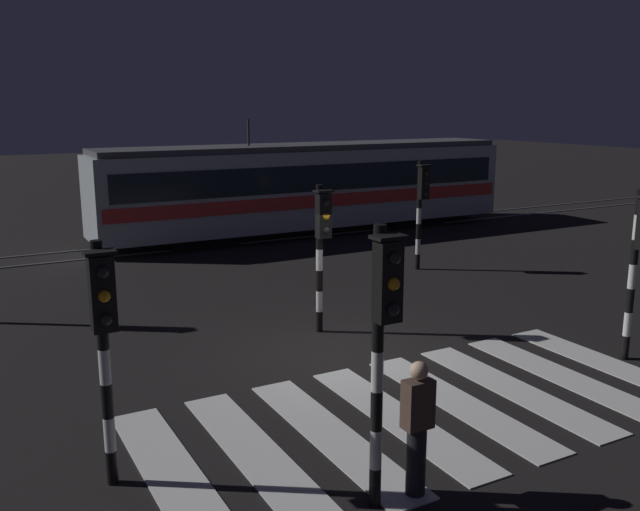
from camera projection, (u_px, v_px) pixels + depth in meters
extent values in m
plane|color=black|center=(336.00, 353.00, 13.08)|extent=(120.00, 120.00, 0.00)
cube|color=#59595E|center=(172.00, 250.00, 22.22)|extent=(80.00, 0.12, 0.03)
cube|color=#59595E|center=(159.00, 243.00, 23.45)|extent=(80.00, 0.12, 0.03)
cube|color=silver|center=(173.00, 475.00, 8.75)|extent=(0.72, 4.10, 0.02)
cube|color=silver|center=(256.00, 454.00, 9.29)|extent=(0.72, 4.10, 0.02)
cube|color=silver|center=(331.00, 435.00, 9.82)|extent=(0.72, 4.10, 0.02)
cube|color=silver|center=(398.00, 418.00, 10.36)|extent=(0.72, 4.10, 0.02)
cube|color=silver|center=(458.00, 403.00, 10.89)|extent=(0.72, 4.10, 0.02)
cube|color=silver|center=(512.00, 389.00, 11.43)|extent=(0.72, 4.10, 0.02)
cube|color=silver|center=(562.00, 376.00, 11.96)|extent=(0.72, 4.10, 0.02)
cube|color=silver|center=(607.00, 364.00, 12.50)|extent=(0.72, 4.10, 0.02)
cylinder|color=black|center=(319.00, 321.00, 14.29)|extent=(0.14, 0.14, 0.44)
cylinder|color=white|center=(319.00, 301.00, 14.20)|extent=(0.14, 0.14, 0.44)
cylinder|color=black|center=(319.00, 281.00, 14.11)|extent=(0.14, 0.14, 0.44)
cylinder|color=white|center=(319.00, 260.00, 14.01)|extent=(0.14, 0.14, 0.44)
cylinder|color=black|center=(319.00, 239.00, 13.92)|extent=(0.14, 0.14, 0.44)
cylinder|color=white|center=(319.00, 217.00, 13.82)|extent=(0.14, 0.14, 0.44)
cylinder|color=black|center=(319.00, 196.00, 13.73)|extent=(0.14, 0.14, 0.44)
cube|color=black|center=(323.00, 216.00, 13.67)|extent=(0.28, 0.20, 0.90)
sphere|color=black|center=(326.00, 202.00, 13.51)|extent=(0.14, 0.14, 0.14)
sphere|color=orange|center=(326.00, 216.00, 13.57)|extent=(0.14, 0.14, 0.14)
sphere|color=black|center=(326.00, 230.00, 13.63)|extent=(0.14, 0.14, 0.14)
cube|color=black|center=(324.00, 191.00, 13.56)|extent=(0.36, 0.24, 0.04)
cylinder|color=black|center=(375.00, 486.00, 8.08)|extent=(0.14, 0.14, 0.48)
cylinder|color=white|center=(376.00, 449.00, 7.98)|extent=(0.14, 0.14, 0.48)
cylinder|color=black|center=(376.00, 410.00, 7.87)|extent=(0.14, 0.14, 0.48)
cylinder|color=white|center=(377.00, 371.00, 7.77)|extent=(0.14, 0.14, 0.48)
cylinder|color=black|center=(378.00, 331.00, 7.67)|extent=(0.14, 0.14, 0.48)
cylinder|color=white|center=(379.00, 289.00, 7.56)|extent=(0.14, 0.14, 0.48)
cylinder|color=black|center=(380.00, 246.00, 7.46)|extent=(0.14, 0.14, 0.48)
cube|color=black|center=(388.00, 282.00, 7.39)|extent=(0.28, 0.20, 0.90)
sphere|color=black|center=(394.00, 258.00, 7.24)|extent=(0.14, 0.14, 0.14)
sphere|color=orange|center=(394.00, 284.00, 7.30)|extent=(0.14, 0.14, 0.14)
sphere|color=black|center=(393.00, 309.00, 7.36)|extent=(0.14, 0.14, 0.14)
cube|color=black|center=(389.00, 237.00, 7.29)|extent=(0.36, 0.24, 0.04)
cylinder|color=black|center=(625.00, 347.00, 12.75)|extent=(0.14, 0.14, 0.45)
cylinder|color=white|center=(627.00, 324.00, 12.65)|extent=(0.14, 0.14, 0.45)
cylinder|color=black|center=(630.00, 300.00, 12.55)|extent=(0.14, 0.14, 0.45)
cylinder|color=white|center=(632.00, 276.00, 12.45)|extent=(0.14, 0.14, 0.45)
cylinder|color=black|center=(635.00, 252.00, 12.36)|extent=(0.14, 0.14, 0.45)
cylinder|color=white|center=(637.00, 227.00, 12.26)|extent=(0.14, 0.14, 0.45)
cylinder|color=black|center=(640.00, 202.00, 12.16)|extent=(0.14, 0.14, 0.45)
cylinder|color=black|center=(417.00, 262.00, 19.71)|extent=(0.14, 0.14, 0.44)
cylinder|color=white|center=(418.00, 247.00, 19.62)|extent=(0.14, 0.14, 0.44)
cylinder|color=black|center=(418.00, 231.00, 19.52)|extent=(0.14, 0.14, 0.44)
cylinder|color=white|center=(419.00, 216.00, 19.43)|extent=(0.14, 0.14, 0.44)
cylinder|color=black|center=(419.00, 200.00, 19.33)|extent=(0.14, 0.14, 0.44)
cylinder|color=white|center=(420.00, 185.00, 19.24)|extent=(0.14, 0.14, 0.44)
cylinder|color=black|center=(420.00, 169.00, 19.14)|extent=(0.14, 0.14, 0.44)
cube|color=black|center=(424.00, 183.00, 19.08)|extent=(0.28, 0.20, 0.90)
sphere|color=black|center=(426.00, 173.00, 18.93)|extent=(0.14, 0.14, 0.14)
sphere|color=black|center=(426.00, 183.00, 18.99)|extent=(0.14, 0.14, 0.14)
sphere|color=black|center=(426.00, 193.00, 19.05)|extent=(0.14, 0.14, 0.14)
cube|color=black|center=(424.00, 165.00, 18.97)|extent=(0.36, 0.24, 0.04)
cylinder|color=black|center=(112.00, 467.00, 8.55)|extent=(0.14, 0.14, 0.44)
cylinder|color=white|center=(110.00, 434.00, 8.46)|extent=(0.14, 0.14, 0.44)
cylinder|color=black|center=(107.00, 401.00, 8.36)|extent=(0.14, 0.14, 0.44)
cylinder|color=white|center=(105.00, 367.00, 8.27)|extent=(0.14, 0.14, 0.44)
cylinder|color=black|center=(102.00, 332.00, 8.17)|extent=(0.14, 0.14, 0.44)
cylinder|color=white|center=(100.00, 296.00, 8.08)|extent=(0.14, 0.14, 0.44)
cylinder|color=black|center=(97.00, 259.00, 7.98)|extent=(0.14, 0.14, 0.44)
cube|color=black|center=(102.00, 294.00, 7.92)|extent=(0.28, 0.20, 0.90)
sphere|color=black|center=(103.00, 272.00, 7.76)|extent=(0.14, 0.14, 0.14)
sphere|color=orange|center=(104.00, 296.00, 7.82)|extent=(0.14, 0.14, 0.14)
sphere|color=black|center=(106.00, 320.00, 7.88)|extent=(0.14, 0.14, 0.14)
cube|color=black|center=(99.00, 252.00, 7.81)|extent=(0.36, 0.24, 0.04)
cube|color=#B2BCC1|center=(309.00, 187.00, 25.00)|extent=(15.55, 2.50, 2.70)
cube|color=red|center=(326.00, 201.00, 23.98)|extent=(15.24, 0.04, 0.44)
cube|color=red|center=(294.00, 193.00, 26.16)|extent=(15.24, 0.04, 0.44)
cube|color=black|center=(326.00, 178.00, 23.82)|extent=(14.77, 0.03, 0.90)
cube|color=#4C4C51|center=(309.00, 147.00, 24.69)|extent=(15.24, 2.30, 0.20)
cylinder|color=#262628|center=(248.00, 134.00, 23.49)|extent=(0.08, 0.08, 1.00)
cube|color=black|center=(404.00, 219.00, 27.33)|extent=(2.20, 2.00, 0.35)
cube|color=black|center=(198.00, 239.00, 23.32)|extent=(2.20, 2.00, 0.35)
sphere|color=#F9F2CC|center=(475.00, 186.00, 28.74)|extent=(0.24, 0.24, 0.24)
cylinder|color=black|center=(416.00, 461.00, 8.25)|extent=(0.24, 0.24, 0.88)
cube|color=#4C382D|center=(418.00, 404.00, 8.09)|extent=(0.36, 0.22, 0.60)
sphere|color=beige|center=(419.00, 371.00, 8.00)|extent=(0.22, 0.22, 0.22)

